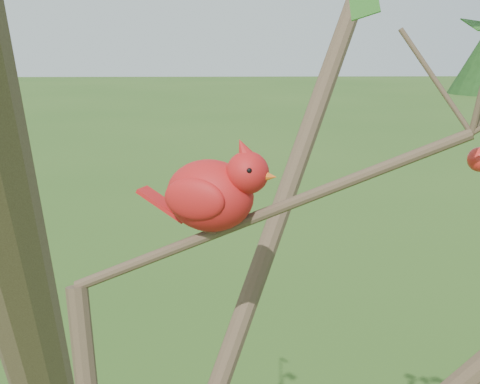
{
  "coord_description": "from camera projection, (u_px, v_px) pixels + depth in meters",
  "views": [
    {
      "loc": [
        0.18,
        -0.91,
        2.34
      ],
      "look_at": [
        0.21,
        0.06,
        2.11
      ],
      "focal_mm": 50.0,
      "sensor_mm": 36.0,
      "label": 1
    }
  ],
  "objects": [
    {
      "name": "crabapple_tree",
      "position": [
        106.0,
        201.0,
        0.91
      ],
      "size": [
        2.35,
        2.05,
        2.95
      ],
      "color": "#433124",
      "rests_on": "ground"
    },
    {
      "name": "cardinal",
      "position": [
        214.0,
        192.0,
        1.02
      ],
      "size": [
        0.22,
        0.15,
        0.16
      ],
      "rotation": [
        0.0,
        0.0,
        -0.42
      ],
      "color": "red",
      "rests_on": "ground"
    },
    {
      "name": "distant_trees",
      "position": [
        165.0,
        62.0,
        24.11
      ],
      "size": [
        44.78,
        10.18,
        3.2
      ],
      "color": "#433124",
      "rests_on": "ground"
    }
  ]
}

